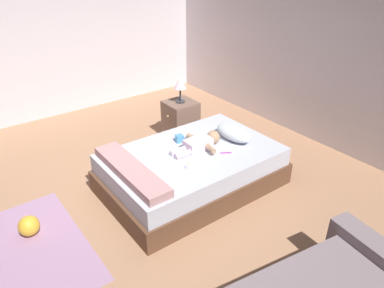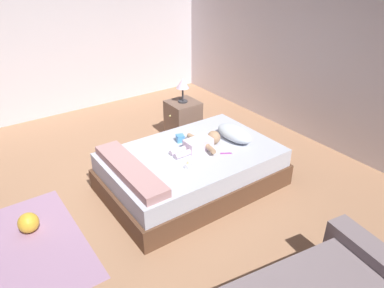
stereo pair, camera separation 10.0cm
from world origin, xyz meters
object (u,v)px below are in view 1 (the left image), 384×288
Objects in this scene: nightstand at (181,120)px; toy_ball at (29,226)px; toothbrush at (227,153)px; baby at (201,143)px; baby_bottle at (189,165)px; bed at (192,170)px; lamp at (180,85)px; toy_block at (180,139)px; pillow at (234,133)px.

nightstand is 2.54m from toy_ball.
toothbrush reaches higher than toy_ball.
baby is 0.44m from baby_bottle.
bed is 1.40m from lamp.
toothbrush is 0.37× the size of lamp.
toy_block is (0.82, -0.59, -0.31)m from lamp.
lamp is at bearing 108.51° from toy_ball.
nightstand is 2.80× the size of toy_ball.
nightstand is at bearing 147.89° from baby_bottle.
lamp reaches higher than toy_block.
nightstand reaches higher than toy_block.
bed is 1.26m from nightstand.
baby is at bearing -23.83° from lamp.
baby is 1.99m from toy_ball.
toy_ball is at bearing -71.49° from nightstand.
toy_block is at bearing 174.70° from bed.
lamp is 3.27× the size of toy_block.
lamp is at bearing 156.17° from baby.
bed is 0.42m from baby_bottle.
lamp is at bearing 90.00° from nightstand.
bed is 3.49× the size of nightstand.
lamp is (-1.36, 0.32, 0.35)m from toothbrush.
baby_bottle is at bearing -54.95° from baby.
baby_bottle is (0.52, -0.25, -0.02)m from toy_block.
pillow is at bearing 126.62° from toothbrush.
bed is 19.28× the size of baby_bottle.
toy_ball is (0.80, -2.40, -0.72)m from lamp.
lamp is (-1.14, 0.03, 0.28)m from pillow.
toy_block is 1.02× the size of baby_bottle.
baby_bottle is (1.34, -0.84, -0.33)m from lamp.
pillow reaches higher than baby_bottle.
baby is at bearing -150.61° from toothbrush.
bed is at bearing 80.53° from toy_ball.
toy_block reaches higher than baby_bottle.
baby_bottle reaches higher than toy_ball.
toothbrush is (0.26, 0.30, 0.25)m from bed.
baby reaches higher than baby_bottle.
lamp is (-1.08, 0.48, 0.29)m from baby.
pillow is at bearing 82.72° from baby.
pillow reaches higher than bed.
lamp is 1.06m from toy_block.
toy_ball is at bearing -108.92° from baby_bottle.
bed is at bearing -29.34° from lamp.
pillow is at bearing 60.28° from toy_block.
pillow is at bearing -1.27° from nightstand.
toy_block is at bearing -119.72° from pillow.
toy_block is at bearing 89.49° from toy_ball.
lamp reaches higher than baby_bottle.
lamp is at bearing 147.89° from baby_bottle.
baby is 1.13× the size of nightstand.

